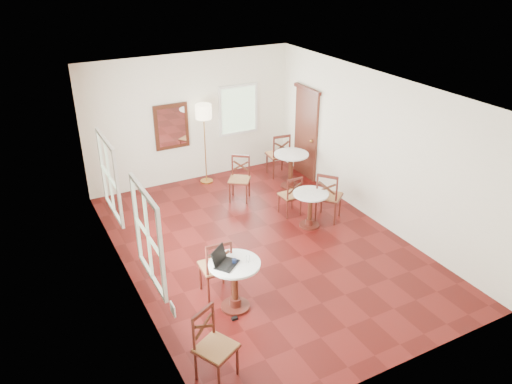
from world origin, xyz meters
TOP-DOWN VIEW (x-y plane):
  - ground at (0.00, 0.00)m, footprint 7.00×7.00m
  - room_shell at (-0.06, 0.27)m, footprint 5.02×7.02m
  - cafe_table_near at (-1.26, -1.38)m, footprint 0.79×0.79m
  - cafe_table_mid at (1.17, 0.22)m, footprint 0.70×0.70m
  - cafe_table_back at (1.80, 1.97)m, footprint 0.79×0.79m
  - chair_near_a at (-1.37, -0.93)m, footprint 0.51×0.51m
  - chair_near_b at (-2.10, -2.51)m, footprint 0.63×0.63m
  - chair_mid_a at (1.09, 0.83)m, footprint 0.42×0.42m
  - chair_mid_b at (1.66, 0.29)m, footprint 0.69×0.69m
  - chair_back_a at (1.88, 2.68)m, footprint 0.55×0.55m
  - chair_back_b at (0.47, 1.96)m, footprint 0.64×0.64m
  - floor_lamp at (0.17, 3.15)m, footprint 0.37×0.37m
  - laptop at (-1.41, -1.33)m, footprint 0.47×0.46m
  - mouse at (-1.23, -1.37)m, footprint 0.10×0.06m
  - navy_mug at (-1.26, -1.40)m, footprint 0.10×0.07m
  - water_glass at (-1.06, -1.45)m, footprint 0.06×0.06m
  - power_adapter at (-1.39, -1.63)m, footprint 0.09×0.06m

SIDE VIEW (x-z plane):
  - ground at x=0.00m, z-range 0.00..0.00m
  - power_adapter at x=-1.39m, z-range 0.00..0.04m
  - chair_mid_a at x=1.09m, z-range 0.00..0.88m
  - cafe_table_mid at x=1.17m, z-range 0.09..0.83m
  - chair_back_b at x=0.47m, z-range 0.00..0.99m
  - chair_near_b at x=-2.10m, z-range 0.00..1.01m
  - cafe_table_near at x=-1.26m, z-range 0.10..0.94m
  - cafe_table_back at x=1.80m, z-range 0.10..0.94m
  - chair_near_a at x=-1.37m, z-range 0.00..1.05m
  - chair_mid_b at x=1.66m, z-range 0.00..1.06m
  - chair_back_a at x=1.88m, z-range 0.00..1.09m
  - mouse at x=-1.23m, z-range 0.84..0.87m
  - navy_mug at x=-1.26m, z-range 0.84..0.92m
  - water_glass at x=-1.06m, z-range 0.84..0.94m
  - laptop at x=-1.41m, z-range 0.77..1.03m
  - floor_lamp at x=0.17m, z-range 0.66..2.57m
  - room_shell at x=-0.06m, z-range 0.38..3.39m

